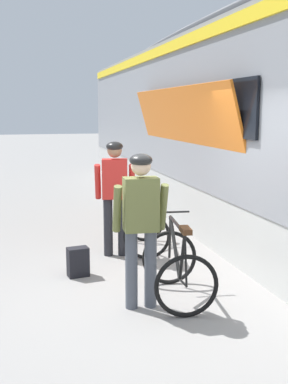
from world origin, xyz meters
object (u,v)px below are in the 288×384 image
object	(u,v)px
cyclist_near_in_red	(115,188)
cyclist_far_in_olive	(141,217)
backpack_on_platform	(78,262)
bicycle_near_white	(145,225)
bicycle_far_black	(177,267)

from	to	relation	value
cyclist_near_in_red	cyclist_far_in_olive	bearing A→B (deg)	-93.32
cyclist_far_in_olive	backpack_on_platform	size ratio (longest dim) A/B	4.40
cyclist_near_in_red	cyclist_far_in_olive	distance (m)	2.03
cyclist_far_in_olive	cyclist_near_in_red	bearing A→B (deg)	86.68
cyclist_far_in_olive	bicycle_near_white	size ratio (longest dim) A/B	1.47
cyclist_near_in_red	bicycle_near_white	world-z (taller)	cyclist_near_in_red
bicycle_near_white	backpack_on_platform	distance (m)	1.57
cyclist_far_in_olive	backpack_on_platform	world-z (taller)	cyclist_far_in_olive
cyclist_near_in_red	bicycle_far_black	bearing A→B (deg)	-79.61
cyclist_far_in_olive	backpack_on_platform	distance (m)	1.59
cyclist_far_in_olive	bicycle_near_white	world-z (taller)	cyclist_far_in_olive
bicycle_far_black	backpack_on_platform	distance (m)	1.54
cyclist_far_in_olive	backpack_on_platform	xyz separation A→B (m)	(-0.57, 1.22, -0.85)
cyclist_near_in_red	bicycle_far_black	size ratio (longest dim) A/B	1.53
bicycle_near_white	bicycle_far_black	distance (m)	2.10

